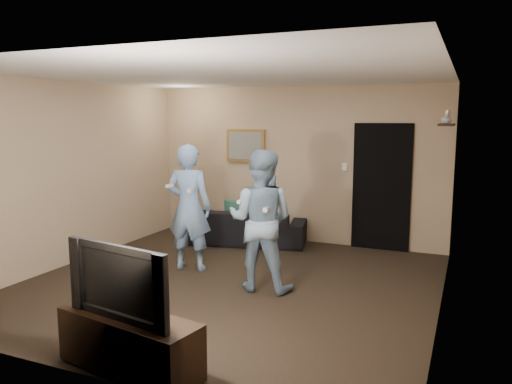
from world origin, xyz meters
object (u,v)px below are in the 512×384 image
at_px(sofa, 246,226).
at_px(wii_player_left, 189,207).
at_px(wii_player_right, 261,220).
at_px(tv_console, 129,342).
at_px(television, 127,279).

distance_m(sofa, wii_player_left, 1.71).
bearing_deg(wii_player_left, sofa, 85.38).
distance_m(wii_player_left, wii_player_right, 1.27).
height_order(sofa, tv_console, sofa).
distance_m(tv_console, wii_player_left, 2.91).
xyz_separation_m(sofa, television, (0.88, -4.26, 0.50)).
height_order(television, wii_player_right, wii_player_right).
relative_size(sofa, tv_console, 1.52).
xyz_separation_m(tv_console, television, (-0.00, 0.00, 0.54)).
bearing_deg(sofa, wii_player_right, 106.55).
distance_m(television, wii_player_left, 2.84).
bearing_deg(tv_console, sofa, 111.41).
bearing_deg(wii_player_right, television, -95.19).
relative_size(sofa, wii_player_right, 1.15).
relative_size(sofa, television, 1.83).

